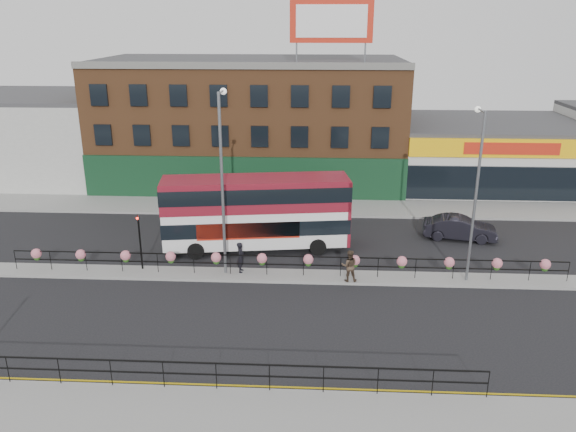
{
  "coord_description": "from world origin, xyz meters",
  "views": [
    {
      "loc": [
        1.61,
        -27.73,
        13.24
      ],
      "look_at": [
        0.0,
        3.0,
        2.5
      ],
      "focal_mm": 35.0,
      "sensor_mm": 36.0,
      "label": 1
    }
  ],
  "objects_px": {
    "pedestrian_a": "(241,257)",
    "lamp_column_west": "(222,169)",
    "lamp_column_east": "(476,182)",
    "car": "(460,228)",
    "pedestrian_b": "(349,266)",
    "double_decker_bus": "(257,206)"
  },
  "relations": [
    {
      "from": "pedestrian_a",
      "to": "pedestrian_b",
      "type": "xyz_separation_m",
      "value": [
        5.88,
        -0.86,
        0.01
      ]
    },
    {
      "from": "double_decker_bus",
      "to": "pedestrian_a",
      "type": "relative_size",
      "value": 6.62
    },
    {
      "from": "car",
      "to": "pedestrian_b",
      "type": "bearing_deg",
      "value": 142.43
    },
    {
      "from": "car",
      "to": "pedestrian_a",
      "type": "distance_m",
      "value": 14.53
    },
    {
      "from": "pedestrian_b",
      "to": "double_decker_bus",
      "type": "bearing_deg",
      "value": -40.15
    },
    {
      "from": "pedestrian_a",
      "to": "car",
      "type": "bearing_deg",
      "value": -66.77
    },
    {
      "from": "pedestrian_b",
      "to": "lamp_column_west",
      "type": "xyz_separation_m",
      "value": [
        -6.71,
        0.93,
        4.94
      ]
    },
    {
      "from": "double_decker_bus",
      "to": "lamp_column_west",
      "type": "height_order",
      "value": "lamp_column_west"
    },
    {
      "from": "double_decker_bus",
      "to": "lamp_column_east",
      "type": "bearing_deg",
      "value": -18.39
    },
    {
      "from": "double_decker_bus",
      "to": "pedestrian_b",
      "type": "relative_size",
      "value": 6.51
    },
    {
      "from": "double_decker_bus",
      "to": "car",
      "type": "xyz_separation_m",
      "value": [
        12.72,
        2.31,
        -2.01
      ]
    },
    {
      "from": "car",
      "to": "lamp_column_west",
      "type": "height_order",
      "value": "lamp_column_west"
    },
    {
      "from": "car",
      "to": "pedestrian_b",
      "type": "relative_size",
      "value": 2.72
    },
    {
      "from": "double_decker_bus",
      "to": "pedestrian_a",
      "type": "xyz_separation_m",
      "value": [
        -0.53,
        -3.66,
        -1.75
      ]
    },
    {
      "from": "pedestrian_a",
      "to": "lamp_column_east",
      "type": "distance_m",
      "value": 12.95
    },
    {
      "from": "double_decker_bus",
      "to": "pedestrian_a",
      "type": "height_order",
      "value": "double_decker_bus"
    },
    {
      "from": "car",
      "to": "pedestrian_a",
      "type": "relative_size",
      "value": 2.76
    },
    {
      "from": "car",
      "to": "pedestrian_b",
      "type": "distance_m",
      "value": 10.05
    },
    {
      "from": "pedestrian_b",
      "to": "lamp_column_west",
      "type": "height_order",
      "value": "lamp_column_west"
    },
    {
      "from": "pedestrian_a",
      "to": "lamp_column_west",
      "type": "bearing_deg",
      "value": 83.93
    },
    {
      "from": "lamp_column_west",
      "to": "pedestrian_b",
      "type": "bearing_deg",
      "value": -7.88
    },
    {
      "from": "lamp_column_west",
      "to": "lamp_column_east",
      "type": "bearing_deg",
      "value": -1.23
    }
  ]
}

